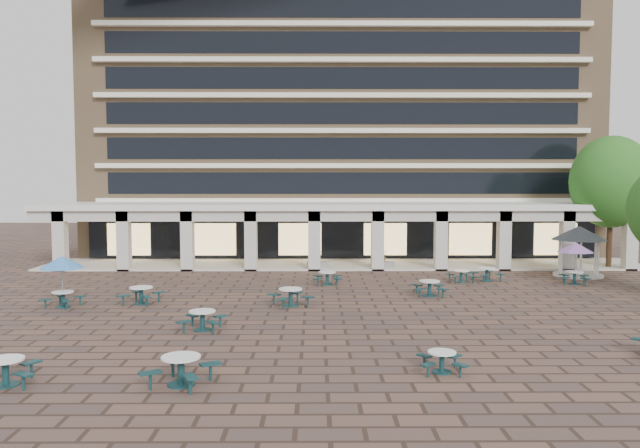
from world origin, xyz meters
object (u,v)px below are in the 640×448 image
(gazebo, at_px, (579,239))
(planter_left, at_px, (318,261))
(picnic_table_2, at_px, (442,360))
(picnic_table_0, at_px, (5,369))
(planter_right, at_px, (383,262))
(picnic_table_1, at_px, (181,368))

(gazebo, distance_m, planter_left, 16.71)
(picnic_table_2, distance_m, gazebo, 23.35)
(picnic_table_0, relative_size, gazebo, 0.62)
(picnic_table_0, distance_m, planter_left, 25.62)
(planter_left, bearing_deg, picnic_table_0, -111.14)
(gazebo, relative_size, planter_right, 2.24)
(picnic_table_2, height_order, planter_left, planter_left)
(picnic_table_1, bearing_deg, planter_left, 97.18)
(picnic_table_0, bearing_deg, planter_left, 54.23)
(picnic_table_0, height_order, planter_right, planter_right)
(picnic_table_1, bearing_deg, picnic_table_0, -163.05)
(picnic_table_1, height_order, gazebo, gazebo)
(gazebo, bearing_deg, planter_left, 169.11)
(picnic_table_1, xyz_separation_m, gazebo, (20.43, 20.76, 1.83))
(planter_right, bearing_deg, gazebo, -14.74)
(picnic_table_0, bearing_deg, planter_right, 45.66)
(picnic_table_1, relative_size, gazebo, 0.68)
(picnic_table_1, bearing_deg, planter_right, 87.35)
(picnic_table_2, xyz_separation_m, planter_left, (-3.78, 22.74, 0.13))
(gazebo, height_order, planter_left, gazebo)
(picnic_table_2, relative_size, planter_right, 1.04)
(picnic_table_1, xyz_separation_m, planter_right, (8.51, 23.90, -0.01))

